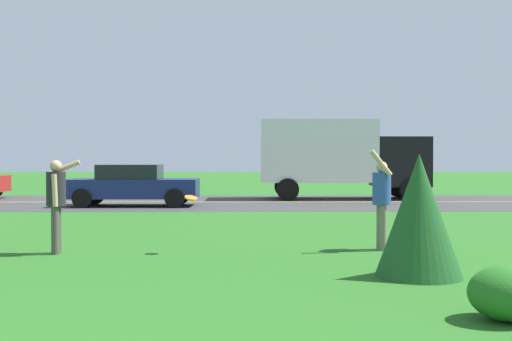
% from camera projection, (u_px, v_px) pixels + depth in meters
% --- Properties ---
extents(ground_plane, '(120.00, 120.00, 0.00)m').
position_uv_depth(ground_plane, '(171.00, 240.00, 13.20)').
color(ground_plane, '#26601E').
extents(highway_strip, '(120.00, 8.40, 0.01)m').
position_uv_depth(highway_strip, '(208.00, 202.00, 24.22)').
color(highway_strip, '#38383A').
rests_on(highway_strip, ground).
extents(highway_center_stripe, '(120.00, 0.16, 0.00)m').
position_uv_depth(highway_center_stripe, '(208.00, 202.00, 24.22)').
color(highway_center_stripe, yellow).
rests_on(highway_center_stripe, ground).
extents(daylily_clump_mid_left, '(0.82, 0.76, 0.58)m').
position_uv_depth(daylily_clump_mid_left, '(507.00, 293.00, 6.71)').
color(daylily_clump_mid_left, '#23661E').
rests_on(daylily_clump_mid_left, ground).
extents(evergreen_shrub_side, '(1.25, 1.25, 1.77)m').
position_uv_depth(evergreen_shrub_side, '(419.00, 215.00, 9.16)').
color(evergreen_shrub_side, '#1E5123').
rests_on(evergreen_shrub_side, ground).
extents(person_thrower_dark_shirt, '(0.57, 0.51, 1.67)m').
position_uv_depth(person_thrower_dark_shirt, '(56.00, 198.00, 11.35)').
color(person_thrower_dark_shirt, '#232328').
rests_on(person_thrower_dark_shirt, ground).
extents(person_catcher_blue_shirt, '(0.44, 0.51, 1.86)m').
position_uv_depth(person_catcher_blue_shirt, '(381.00, 197.00, 11.81)').
color(person_catcher_blue_shirt, '#2D4C9E').
rests_on(person_catcher_blue_shirt, ground).
extents(frisbee_orange, '(0.24, 0.23, 0.12)m').
position_uv_depth(frisbee_orange, '(191.00, 198.00, 11.42)').
color(frisbee_orange, orange).
extents(car_navy_center_left, '(4.50, 2.00, 1.45)m').
position_uv_depth(car_navy_center_left, '(133.00, 185.00, 22.30)').
color(car_navy_center_left, navy).
rests_on(car_navy_center_left, ground).
extents(box_truck_black, '(6.70, 2.46, 3.20)m').
position_uv_depth(box_truck_black, '(340.00, 155.00, 26.10)').
color(box_truck_black, black).
rests_on(box_truck_black, ground).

